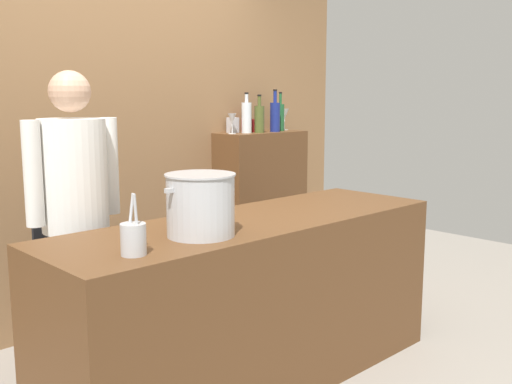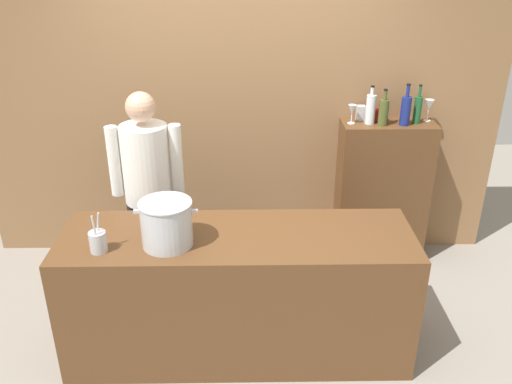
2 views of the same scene
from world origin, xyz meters
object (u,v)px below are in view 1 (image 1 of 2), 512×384
(wine_glass_wide, at_px, (232,120))
(wine_glass_short, at_px, (284,115))
(chef, at_px, (75,207))
(wine_bottle_green, at_px, (280,116))
(wine_bottle_cobalt, at_px, (275,116))
(wine_bottle_olive, at_px, (259,118))
(spice_tin_red, at_px, (249,126))
(stockpot_large, at_px, (201,205))
(wine_bottle_clear, at_px, (247,117))
(spice_tin_silver, at_px, (233,125))
(utensil_crock, at_px, (133,239))

(wine_glass_wide, relative_size, wine_glass_short, 0.87)
(chef, relative_size, wine_bottle_green, 5.28)
(wine_bottle_cobalt, bearing_deg, chef, -165.90)
(wine_bottle_olive, bearing_deg, spice_tin_red, 91.33)
(chef, xyz_separation_m, wine_bottle_olive, (1.81, 0.50, 0.39))
(stockpot_large, bearing_deg, wine_bottle_clear, 41.01)
(spice_tin_silver, bearing_deg, utensil_crock, -141.41)
(wine_bottle_clear, bearing_deg, utensil_crock, -144.16)
(utensil_crock, height_order, wine_bottle_cobalt, wine_bottle_cobalt)
(spice_tin_silver, bearing_deg, wine_bottle_clear, -60.66)
(stockpot_large, bearing_deg, wine_bottle_cobalt, 35.42)
(wine_bottle_olive, distance_m, wine_bottle_green, 0.29)
(wine_glass_wide, bearing_deg, wine_bottle_cobalt, -6.25)
(spice_tin_silver, bearing_deg, wine_glass_wide, -133.86)
(wine_bottle_clear, distance_m, wine_glass_short, 0.49)
(wine_bottle_cobalt, bearing_deg, wine_glass_wide, 173.75)
(spice_tin_red, xyz_separation_m, spice_tin_silver, (-0.15, 0.03, 0.01))
(wine_bottle_olive, height_order, wine_bottle_green, wine_bottle_green)
(stockpot_large, bearing_deg, wine_glass_wide, 44.07)
(wine_bottle_green, distance_m, wine_bottle_cobalt, 0.12)
(wine_bottle_olive, distance_m, wine_bottle_cobalt, 0.18)
(spice_tin_red, height_order, spice_tin_silver, spice_tin_silver)
(chef, relative_size, spice_tin_red, 16.28)
(stockpot_large, bearing_deg, wine_bottle_olive, 38.29)
(spice_tin_silver, bearing_deg, stockpot_large, -135.80)
(spice_tin_silver, bearing_deg, wine_glass_short, -4.12)
(spice_tin_silver, bearing_deg, spice_tin_red, -9.88)
(chef, xyz_separation_m, spice_tin_red, (1.81, 0.61, 0.33))
(wine_bottle_green, bearing_deg, spice_tin_red, 166.63)
(utensil_crock, relative_size, wine_bottle_clear, 0.82)
(wine_bottle_green, distance_m, wine_glass_short, 0.12)
(wine_bottle_cobalt, height_order, wine_glass_wide, wine_bottle_cobalt)
(utensil_crock, distance_m, wine_bottle_clear, 2.36)
(wine_bottle_green, bearing_deg, wine_glass_wide, -179.89)
(wine_bottle_olive, height_order, wine_glass_short, wine_bottle_olive)
(spice_tin_silver, bearing_deg, wine_bottle_olive, -43.40)
(wine_bottle_cobalt, xyz_separation_m, spice_tin_silver, (-0.32, 0.14, -0.06))
(spice_tin_red, bearing_deg, wine_bottle_olive, -88.67)
(wine_glass_wide, height_order, spice_tin_red, wine_glass_wide)
(wine_bottle_cobalt, bearing_deg, wine_bottle_olive, -179.56)
(chef, xyz_separation_m, stockpot_large, (0.24, -0.74, 0.08))
(stockpot_large, xyz_separation_m, wine_bottle_green, (1.86, 1.29, 0.32))
(wine_glass_wide, bearing_deg, chef, -160.88)
(chef, bearing_deg, spice_tin_red, -165.37)
(spice_tin_silver, bearing_deg, wine_bottle_green, -12.20)
(chef, bearing_deg, utensil_crock, 74.63)
(wine_bottle_clear, relative_size, spice_tin_red, 3.04)
(wine_bottle_clear, relative_size, wine_glass_short, 1.74)
(wine_bottle_olive, relative_size, wine_bottle_green, 0.93)
(utensil_crock, relative_size, spice_tin_silver, 2.15)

